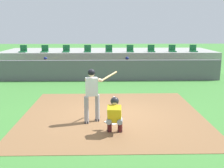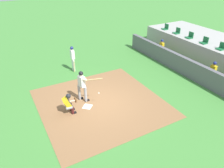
# 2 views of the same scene
# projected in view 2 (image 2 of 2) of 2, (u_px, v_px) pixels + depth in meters

# --- Properties ---
(ground_plane) EXTENTS (80.00, 80.00, 0.00)m
(ground_plane) POSITION_uv_depth(u_px,v_px,m) (101.00, 103.00, 11.84)
(ground_plane) COLOR #428438
(dirt_infield) EXTENTS (6.40, 6.40, 0.01)m
(dirt_infield) POSITION_uv_depth(u_px,v_px,m) (101.00, 103.00, 11.83)
(dirt_infield) COLOR olive
(dirt_infield) RESTS_ON ground
(home_plate) EXTENTS (0.62, 0.62, 0.02)m
(home_plate) POSITION_uv_depth(u_px,v_px,m) (87.00, 107.00, 11.49)
(home_plate) COLOR white
(home_plate) RESTS_ON dirt_infield
(batter_at_plate) EXTENTS (1.11, 1.04, 1.80)m
(batter_at_plate) POSITION_uv_depth(u_px,v_px,m) (82.00, 84.00, 11.52)
(batter_at_plate) COLOR #99999E
(batter_at_plate) RESTS_ON ground
(catcher_crouched) EXTENTS (0.51, 2.01, 1.13)m
(catcher_crouched) POSITION_uv_depth(u_px,v_px,m) (69.00, 103.00, 10.79)
(catcher_crouched) COLOR gray
(catcher_crouched) RESTS_ON ground
(on_deck_batter) EXTENTS (0.58, 0.23, 1.79)m
(on_deck_batter) POSITION_uv_depth(u_px,v_px,m) (73.00, 57.00, 14.83)
(on_deck_batter) COLOR silver
(on_deck_batter) RESTS_ON ground
(dugout_wall) EXTENTS (13.00, 0.30, 1.20)m
(dugout_wall) POSITION_uv_depth(u_px,v_px,m) (189.00, 68.00, 14.26)
(dugout_wall) COLOR #59595E
(dugout_wall) RESTS_ON ground
(dugout_bench) EXTENTS (11.80, 0.44, 0.45)m
(dugout_bench) POSITION_uv_depth(u_px,v_px,m) (198.00, 70.00, 14.87)
(dugout_bench) COLOR olive
(dugout_bench) RESTS_ON ground
(dugout_player_0) EXTENTS (0.49, 0.70, 1.30)m
(dugout_player_0) POSITION_uv_depth(u_px,v_px,m) (160.00, 47.00, 17.54)
(dugout_player_0) COLOR #939399
(dugout_player_0) RESTS_ON ground
(dugout_player_1) EXTENTS (0.49, 0.70, 1.30)m
(dugout_player_1) POSITION_uv_depth(u_px,v_px,m) (212.00, 71.00, 13.74)
(dugout_player_1) COLOR #939399
(dugout_player_1) RESTS_ON ground
(stadium_seat_0) EXTENTS (0.46, 0.46, 0.48)m
(stadium_seat_0) POSITION_uv_depth(u_px,v_px,m) (165.00, 28.00, 19.40)
(stadium_seat_0) COLOR #196033
(stadium_seat_0) RESTS_ON stands_platform
(stadium_seat_1) EXTENTS (0.46, 0.46, 0.48)m
(stadium_seat_1) POSITION_uv_depth(u_px,v_px,m) (177.00, 32.00, 18.30)
(stadium_seat_1) COLOR #196033
(stadium_seat_1) RESTS_ON stands_platform
(stadium_seat_2) EXTENTS (0.46, 0.46, 0.48)m
(stadium_seat_2) POSITION_uv_depth(u_px,v_px,m) (190.00, 36.00, 17.20)
(stadium_seat_2) COLOR #196033
(stadium_seat_2) RESTS_ON stands_platform
(stadium_seat_3) EXTENTS (0.46, 0.46, 0.48)m
(stadium_seat_3) POSITION_uv_depth(u_px,v_px,m) (204.00, 42.00, 16.10)
(stadium_seat_3) COLOR #196033
(stadium_seat_3) RESTS_ON stands_platform
(stadium_seat_4) EXTENTS (0.46, 0.46, 0.48)m
(stadium_seat_4) POSITION_uv_depth(u_px,v_px,m) (221.00, 48.00, 15.00)
(stadium_seat_4) COLOR #196033
(stadium_seat_4) RESTS_ON stands_platform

